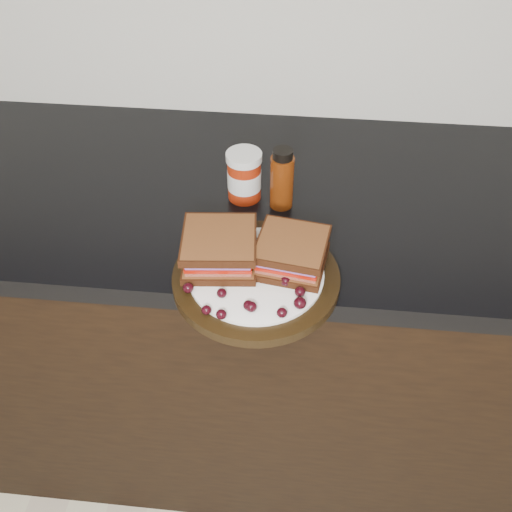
{
  "coord_description": "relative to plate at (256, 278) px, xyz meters",
  "views": [
    {
      "loc": [
        0.37,
        0.78,
        1.59
      ],
      "look_at": [
        0.3,
        1.44,
        0.96
      ],
      "focal_mm": 40.0,
      "sensor_mm": 36.0,
      "label": 1
    }
  ],
  "objects": [
    {
      "name": "grape_5",
      "position": [
        0.0,
        -0.08,
        0.02
      ],
      "size": [
        0.02,
        0.02,
        0.02
      ],
      "primitive_type": "ellipsoid",
      "color": "black",
      "rests_on": "plate"
    },
    {
      "name": "base_cabinets",
      "position": [
        -0.3,
        0.26,
        -0.48
      ],
      "size": [
        3.96,
        0.58,
        0.86
      ],
      "primitive_type": "cube",
      "color": "black",
      "rests_on": "ground_plane"
    },
    {
      "name": "grape_14",
      "position": [
        -0.07,
        0.03,
        0.02
      ],
      "size": [
        0.02,
        0.02,
        0.01
      ],
      "primitive_type": "ellipsoid",
      "color": "black",
      "rests_on": "plate"
    },
    {
      "name": "grape_0",
      "position": [
        -0.1,
        -0.06,
        0.02
      ],
      "size": [
        0.02,
        0.02,
        0.02
      ],
      "primitive_type": "ellipsoid",
      "color": "black",
      "rests_on": "plate"
    },
    {
      "name": "grape_15",
      "position": [
        -0.07,
        0.0,
        0.02
      ],
      "size": [
        0.02,
        0.02,
        0.02
      ],
      "primitive_type": "ellipsoid",
      "color": "black",
      "rests_on": "plate"
    },
    {
      "name": "countertop",
      "position": [
        -0.3,
        0.26,
        -0.03
      ],
      "size": [
        3.98,
        0.6,
        0.04
      ],
      "primitive_type": "cube",
      "color": "black",
      "rests_on": "base_cabinets"
    },
    {
      "name": "grape_10",
      "position": [
        0.08,
        -0.0,
        0.02
      ],
      "size": [
        0.02,
        0.02,
        0.02
      ],
      "primitive_type": "ellipsoid",
      "color": "black",
      "rests_on": "plate"
    },
    {
      "name": "sandwich_right",
      "position": [
        0.06,
        0.02,
        0.04
      ],
      "size": [
        0.13,
        0.13,
        0.05
      ],
      "primitive_type": null,
      "rotation": [
        0.0,
        0.0,
        -0.15
      ],
      "color": "brown",
      "rests_on": "plate"
    },
    {
      "name": "grape_11",
      "position": [
        0.07,
        0.02,
        0.02
      ],
      "size": [
        0.02,
        0.02,
        0.01
      ],
      "primitive_type": "ellipsoid",
      "color": "black",
      "rests_on": "plate"
    },
    {
      "name": "grape_6",
      "position": [
        0.05,
        -0.09,
        0.02
      ],
      "size": [
        0.02,
        0.02,
        0.02
      ],
      "primitive_type": "ellipsoid",
      "color": "black",
      "rests_on": "plate"
    },
    {
      "name": "plate",
      "position": [
        0.0,
        0.0,
        0.0
      ],
      "size": [
        0.28,
        0.28,
        0.02
      ],
      "primitive_type": "cylinder",
      "color": "black",
      "rests_on": "countertop"
    },
    {
      "name": "grape_18",
      "position": [
        -0.07,
        0.03,
        0.03
      ],
      "size": [
        0.02,
        0.02,
        0.02
      ],
      "primitive_type": "ellipsoid",
      "color": "black",
      "rests_on": "plate"
    },
    {
      "name": "grape_12",
      "position": [
        0.07,
        0.03,
        0.02
      ],
      "size": [
        0.02,
        0.02,
        0.02
      ],
      "primitive_type": "ellipsoid",
      "color": "black",
      "rests_on": "plate"
    },
    {
      "name": "grape_4",
      "position": [
        -0.0,
        -0.08,
        0.02
      ],
      "size": [
        0.02,
        0.02,
        0.02
      ],
      "primitive_type": "ellipsoid",
      "color": "black",
      "rests_on": "plate"
    },
    {
      "name": "grape_8",
      "position": [
        0.07,
        -0.05,
        0.02
      ],
      "size": [
        0.02,
        0.02,
        0.02
      ],
      "primitive_type": "ellipsoid",
      "color": "black",
      "rests_on": "plate"
    },
    {
      "name": "grape_1",
      "position": [
        -0.05,
        -0.06,
        0.02
      ],
      "size": [
        0.02,
        0.02,
        0.02
      ],
      "primitive_type": "ellipsoid",
      "color": "black",
      "rests_on": "plate"
    },
    {
      "name": "grape_19",
      "position": [
        -0.07,
        0.0,
        0.02
      ],
      "size": [
        0.02,
        0.02,
        0.02
      ],
      "primitive_type": "ellipsoid",
      "color": "black",
      "rests_on": "plate"
    },
    {
      "name": "condiment_jar",
      "position": [
        -0.05,
        0.23,
        0.04
      ],
      "size": [
        0.08,
        0.08,
        0.1
      ],
      "primitive_type": "cylinder",
      "rotation": [
        0.0,
        0.0,
        0.15
      ],
      "color": "#98220B",
      "rests_on": "countertop"
    },
    {
      "name": "grape_2",
      "position": [
        -0.07,
        -0.1,
        0.02
      ],
      "size": [
        0.02,
        0.02,
        0.01
      ],
      "primitive_type": "ellipsoid",
      "color": "black",
      "rests_on": "plate"
    },
    {
      "name": "grape_9",
      "position": [
        0.05,
        -0.02,
        0.02
      ],
      "size": [
        0.02,
        0.02,
        0.02
      ],
      "primitive_type": "ellipsoid",
      "color": "black",
      "rests_on": "plate"
    },
    {
      "name": "grape_16",
      "position": [
        -0.08,
        -0.02,
        0.02
      ],
      "size": [
        0.02,
        0.02,
        0.01
      ],
      "primitive_type": "ellipsoid",
      "color": "black",
      "rests_on": "plate"
    },
    {
      "name": "grape_13",
      "position": [
        -0.06,
        0.06,
        0.02
      ],
      "size": [
        0.02,
        0.02,
        0.02
      ],
      "primitive_type": "ellipsoid",
      "color": "black",
      "rests_on": "plate"
    },
    {
      "name": "grape_17",
      "position": [
        -0.06,
        0.05,
        0.02
      ],
      "size": [
        0.02,
        0.02,
        0.02
      ],
      "primitive_type": "ellipsoid",
      "color": "black",
      "rests_on": "plate"
    },
    {
      "name": "grape_7",
      "position": [
        0.08,
        -0.07,
        0.02
      ],
      "size": [
        0.02,
        0.02,
        0.02
      ],
      "primitive_type": "ellipsoid",
      "color": "black",
      "rests_on": "plate"
    },
    {
      "name": "sandwich_left",
      "position": [
        -0.06,
        0.02,
        0.04
      ],
      "size": [
        0.13,
        0.13,
        0.06
      ],
      "primitive_type": null,
      "rotation": [
        0.0,
        0.0,
        0.09
      ],
      "color": "brown",
      "rests_on": "plate"
    },
    {
      "name": "grape_3",
      "position": [
        -0.04,
        -0.1,
        0.02
      ],
      "size": [
        0.02,
        0.02,
        0.02
      ],
      "primitive_type": "ellipsoid",
      "color": "black",
      "rests_on": "plate"
    },
    {
      "name": "oil_bottle",
      "position": [
        0.03,
        0.21,
        0.05
      ],
      "size": [
        0.06,
        0.06,
        0.12
      ],
      "primitive_type": "cylinder",
      "rotation": [
        0.0,
        0.0,
        0.27
      ],
      "color": "#552108",
      "rests_on": "countertop"
    }
  ]
}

